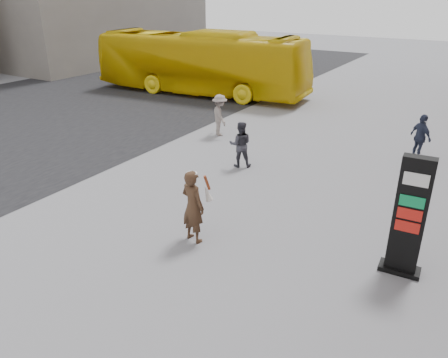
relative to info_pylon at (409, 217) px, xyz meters
The scene contains 8 objects.
ground 4.78m from the info_pylon, 163.31° to the right, with size 100.00×100.00×0.00m, color #9E9EA3.
road 17.83m from the info_pylon, 168.06° to the left, with size 16.00×60.00×0.01m, color black.
info_pylon is the anchor object (origin of this frame).
woman 4.63m from the info_pylon, 164.41° to the right, with size 0.76×0.71×1.78m.
bus 17.84m from the info_pylon, 138.05° to the left, with size 2.87×12.26×3.42m, color #DEBA0C.
pedestrian_a 6.79m from the info_pylon, 149.63° to the left, with size 0.75×0.58×1.54m, color #34343C.
pedestrian_b 10.14m from the info_pylon, 144.18° to the left, with size 1.07×0.62×1.66m, color gray.
pedestrian_c 7.35m from the info_pylon, 96.85° to the left, with size 0.94×0.39×1.60m, color #2B3249.
Camera 1 is at (5.27, -7.19, 5.51)m, focal length 35.00 mm.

